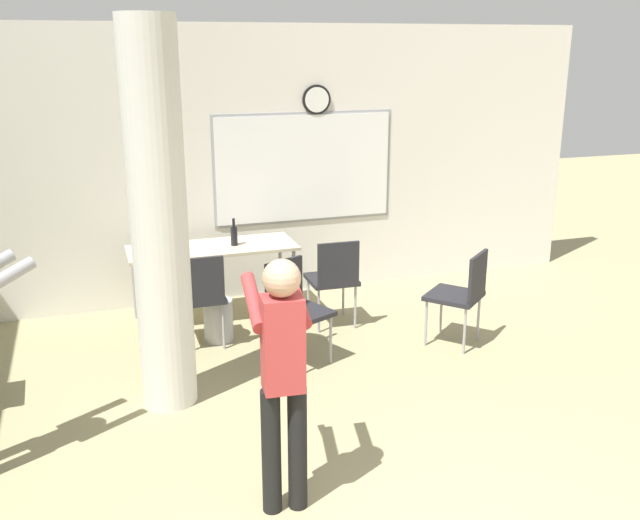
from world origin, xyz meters
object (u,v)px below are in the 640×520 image
folding_table (213,252)px  chair_table_right (334,276)px  chair_table_left (200,293)px  chair_table_front (295,304)px  bottle_on_table (234,235)px  chair_mid_room (462,291)px  person_playing_front (282,366)px

folding_table → chair_table_right: chair_table_right is taller
folding_table → chair_table_right: 1.20m
chair_table_left → chair_table_front: (0.71, -0.53, 0.00)m
bottle_on_table → chair_table_left: 0.84m
chair_mid_room → chair_table_front: bearing=174.2°
folding_table → chair_table_left: (-0.24, -0.65, -0.17)m
chair_table_right → chair_table_front: bearing=-132.9°
folding_table → person_playing_front: size_ratio=1.05×
chair_table_left → chair_table_front: 0.89m
person_playing_front → chair_table_right: bearing=64.5°
chair_table_left → person_playing_front: (0.08, -2.44, 0.38)m
chair_mid_room → chair_table_left: same height
folding_table → chair_table_front: chair_table_front is taller
folding_table → person_playing_front: (-0.17, -3.09, 0.21)m
bottle_on_table → chair_table_right: 1.04m
folding_table → person_playing_front: bearing=-93.1°
chair_table_front → person_playing_front: person_playing_front is taller
chair_table_left → chair_table_right: 1.28m
chair_table_left → person_playing_front: size_ratio=0.57×
folding_table → chair_table_front: 1.28m
bottle_on_table → person_playing_front: (-0.38, -3.06, 0.06)m
folding_table → bottle_on_table: (0.21, -0.03, 0.16)m
chair_mid_room → chair_table_left: (-2.21, 0.68, 0.00)m
person_playing_front → bottle_on_table: bearing=83.0°
chair_table_right → person_playing_front: bearing=-115.5°
chair_mid_room → person_playing_front: (-2.13, -1.76, 0.38)m
chair_table_front → chair_table_left: bearing=143.2°
chair_mid_room → chair_table_left: bearing=162.8°
chair_table_front → chair_mid_room: bearing=-5.8°
chair_mid_room → chair_table_left: 2.31m
chair_table_right → folding_table: bearing=151.3°
chair_table_front → person_playing_front: size_ratio=0.57×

